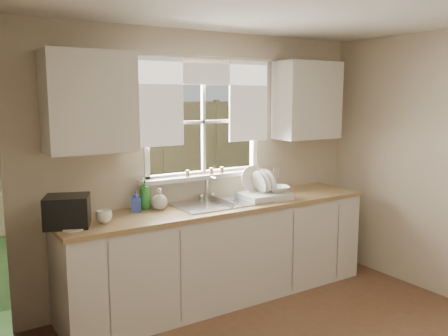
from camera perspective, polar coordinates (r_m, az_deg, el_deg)
room_walls at (r=3.02m, az=17.85°, el=-4.40°), size 3.62×4.02×2.50m
window at (r=4.57m, az=-2.38°, el=3.49°), size 1.38×0.16×1.06m
curtains at (r=4.50m, az=-2.08°, el=9.13°), size 1.50×0.03×0.81m
base_cabinets at (r=4.52m, az=-0.21°, el=-10.22°), size 3.00×0.62×0.87m
countertop at (r=4.39m, az=-0.21°, el=-4.60°), size 3.04×0.65×0.04m
upper_cabinet_left at (r=3.92m, az=-15.87°, el=7.64°), size 0.70×0.33×0.80m
upper_cabinet_right at (r=5.09m, az=9.99°, el=8.01°), size 0.70×0.33×0.80m
wall_outlet at (r=5.10m, az=6.31°, el=-0.60°), size 0.08×0.01×0.12m
sill_jars at (r=4.55m, az=-2.04°, el=-0.41°), size 0.42×0.04×0.06m
backyard at (r=10.85m, az=-17.70°, el=16.60°), size 20.00×10.00×6.13m
sink at (r=4.43m, az=-0.43°, el=-5.17°), size 0.88×0.52×0.40m
dish_rack at (r=4.61m, az=4.79°, el=-2.93°), size 0.48×0.36×0.31m
bowl at (r=4.64m, az=6.46°, el=-2.53°), size 0.30×0.30×0.06m
soap_bottle_a at (r=4.23m, az=-9.49°, el=-3.14°), size 0.13×0.13×0.26m
soap_bottle_b at (r=4.16m, az=-10.55°, el=-3.91°), size 0.11×0.11×0.19m
soap_bottle_c at (r=4.21m, az=-7.79°, el=-3.71°), size 0.18×0.18×0.18m
saucer at (r=3.74m, az=-17.64°, el=-6.96°), size 0.17×0.17×0.01m
cup at (r=3.86m, az=-14.24°, el=-5.69°), size 0.14×0.14×0.10m
black_appliance at (r=3.82m, az=-18.33°, el=-4.94°), size 0.41×0.38×0.24m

